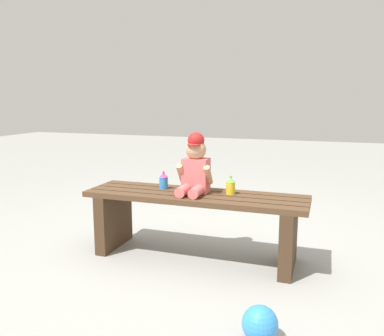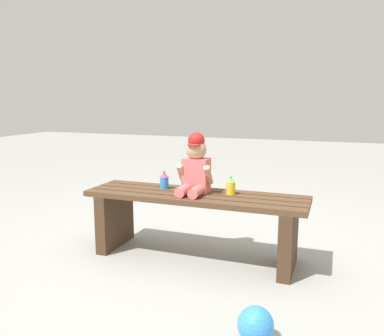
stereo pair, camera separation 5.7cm
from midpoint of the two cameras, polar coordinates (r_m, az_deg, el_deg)
name	(u,v)px [view 1 (the left image)]	position (r m, az deg, el deg)	size (l,w,h in m)	color
ground_plane	(195,257)	(2.77, -0.21, -12.67)	(16.00, 16.00, 0.00)	#999993
park_bench	(195,215)	(2.67, -0.21, -6.76)	(1.48, 0.40, 0.45)	#513823
child_figure	(195,167)	(2.62, -0.18, 0.19)	(0.23, 0.27, 0.40)	#E56666
sippy_cup_left	(164,181)	(2.77, -4.70, -1.82)	(0.06, 0.06, 0.12)	#338CE5
sippy_cup_right	(231,185)	(2.61, 4.95, -2.52)	(0.06, 0.06, 0.12)	yellow
toy_ball	(260,324)	(1.91, 8.84, -21.30)	(0.16, 0.16, 0.16)	#338CE5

